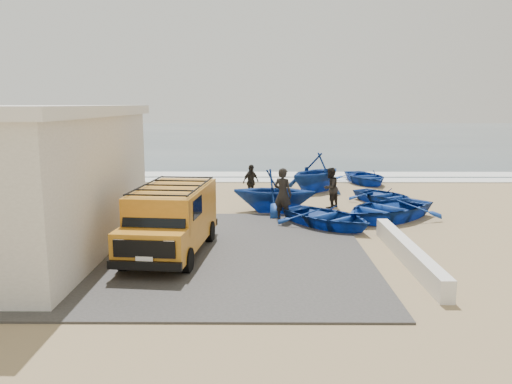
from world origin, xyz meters
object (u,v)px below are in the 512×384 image
object	(u,v)px
boat_mid_left	(274,191)
boat_far_left	(316,172)
van	(172,217)
fisherman_front	(283,194)
boat_far_right	(365,177)
parapet	(408,253)
boat_mid_right	(384,196)
fisherman_middle	(330,188)
boat_near_left	(327,217)
boat_near_right	(387,209)
fisherman_back	(251,182)

from	to	relation	value
boat_mid_left	boat_far_left	xyz separation A→B (m)	(2.25, 4.90, 0.10)
van	fisherman_front	xyz separation A→B (m)	(3.44, 4.32, -0.09)
van	boat_far_right	size ratio (longest dim) A/B	1.34
fisherman_front	parapet	bearing A→B (deg)	153.93
van	boat_mid_right	size ratio (longest dim) A/B	1.53
fisherman_front	fisherman_middle	xyz separation A→B (m)	(2.12, 2.32, -0.14)
boat_mid_left	boat_near_left	bearing A→B (deg)	-136.58
boat_near_right	van	bearing A→B (deg)	-97.92
boat_far_left	boat_mid_right	bearing A→B (deg)	-7.54
boat_mid_right	boat_far_left	distance (m)	4.14
boat_mid_right	fisherman_front	world-z (taller)	fisherman_front
van	boat_mid_left	xyz separation A→B (m)	(3.16, 5.77, -0.22)
boat_far_right	boat_far_left	bearing A→B (deg)	-153.83
boat_far_right	fisherman_back	size ratio (longest dim) A/B	2.27
boat_mid_right	boat_far_left	xyz separation A→B (m)	(-2.68, 3.08, 0.64)
fisherman_middle	fisherman_back	bearing A→B (deg)	-79.90
parapet	fisherman_back	xyz separation A→B (m)	(-4.52, 9.37, 0.53)
boat_near_left	fisherman_back	xyz separation A→B (m)	(-2.81, 5.36, 0.43)
van	boat_near_left	world-z (taller)	van
boat_far_left	fisherman_back	bearing A→B (deg)	-105.52
parapet	fisherman_front	bearing A→B (deg)	122.30
parapet	boat_mid_left	bearing A→B (deg)	118.17
boat_near_right	fisherman_back	world-z (taller)	fisherman_back
fisherman_back	boat_mid_left	bearing A→B (deg)	-114.78
boat_mid_left	boat_mid_right	distance (m)	5.29
boat_mid_right	fisherman_back	world-z (taller)	fisherman_back
boat_near_left	boat_mid_right	xyz separation A→B (m)	(3.12, 4.38, -0.05)
boat_near_left	fisherman_back	bearing A→B (deg)	75.88
fisherman_middle	fisherman_front	bearing A→B (deg)	-2.67
boat_mid_right	boat_near_right	bearing A→B (deg)	-133.68
boat_near_left	boat_mid_right	size ratio (longest dim) A/B	1.15
boat_near_right	fisherman_middle	distance (m)	2.95
boat_mid_left	boat_far_left	bearing A→B (deg)	-16.61
boat_near_right	fisherman_front	distance (m)	3.98
boat_mid_right	fisherman_front	distance (m)	5.73
van	boat_near_right	distance (m)	8.60
boat_mid_left	fisherman_front	bearing A→B (deg)	-160.94
boat_mid_left	boat_far_right	xyz separation A→B (m)	(5.26, 7.35, -0.49)
boat_near_right	boat_mid_right	size ratio (longest dim) A/B	1.32
boat_mid_right	van	bearing A→B (deg)	-168.04
boat_mid_right	fisherman_middle	distance (m)	2.76
parapet	boat_near_left	bearing A→B (deg)	112.99
boat_near_left	boat_far_left	size ratio (longest dim) A/B	0.99
boat_mid_left	boat_far_left	world-z (taller)	boat_far_left
van	boat_near_right	xyz separation A→B (m)	(7.38, 4.36, -0.65)
boat_far_left	boat_near_right	bearing A→B (deg)	-31.26
boat_near_left	boat_near_right	world-z (taller)	boat_near_right
boat_near_right	boat_mid_right	world-z (taller)	boat_near_right
boat_far_right	fisherman_front	bearing A→B (deg)	-132.39
boat_far_left	fisherman_middle	bearing A→B (deg)	-46.52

